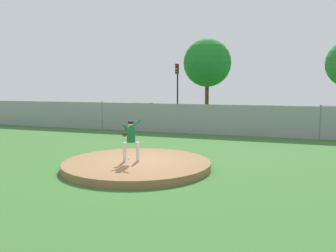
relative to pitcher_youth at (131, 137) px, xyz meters
name	(u,v)px	position (x,y,z in m)	size (l,w,h in m)	color
ground_plane	(182,144)	(0.19, 6.12, -1.22)	(80.00, 80.00, 0.00)	#386B2D
asphalt_strip	(214,126)	(0.19, 14.62, -1.22)	(44.00, 7.00, 0.01)	#2B2B2D
pitchers_mound	(137,165)	(0.19, 0.12, -1.09)	(5.65, 5.65, 0.27)	olive
pitcher_youth	(131,137)	(0.00, 0.00, 0.00)	(0.79, 0.38, 1.64)	silver
baseball	(129,158)	(-0.29, 0.41, -0.92)	(0.07, 0.07, 0.07)	white
chainlink_fence	(200,119)	(0.19, 10.12, -0.25)	(35.97, 0.07, 2.03)	gray
parked_car_champagne	(332,119)	(8.49, 14.99, -0.42)	(1.87, 4.26, 1.69)	tan
parked_car_silver	(138,114)	(-6.34, 14.96, -0.43)	(2.11, 4.27, 1.65)	#B7BABF
parked_car_navy	(273,118)	(4.56, 14.32, -0.43)	(1.79, 4.49, 1.65)	#161E4C
traffic_cone_orange	(164,119)	(-4.64, 16.54, -0.96)	(0.40, 0.40, 0.55)	orange
traffic_light_near	(177,82)	(-4.20, 19.06, 2.25)	(0.28, 0.46, 5.10)	black
tree_broad_right	(207,63)	(-2.17, 22.42, 4.11)	(4.70, 4.70, 7.70)	#4C331E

